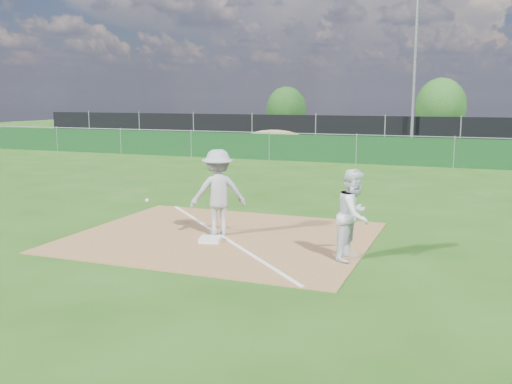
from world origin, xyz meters
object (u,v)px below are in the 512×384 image
at_px(first_base, 210,239).
at_px(car_left, 300,127).
at_px(car_mid, 355,129).
at_px(car_right, 487,135).
at_px(runner, 354,215).
at_px(light_pole, 414,75).
at_px(tree_left, 286,110).
at_px(tree_mid, 441,106).
at_px(play_at_first, 218,192).

bearing_deg(first_base, car_left, 103.14).
height_order(car_mid, car_right, car_mid).
height_order(runner, car_mid, runner).
height_order(light_pole, car_right, light_pole).
height_order(first_base, car_right, car_right).
distance_m(runner, car_left, 28.72).
bearing_deg(runner, car_right, 5.34).
bearing_deg(tree_left, first_base, -74.50).
bearing_deg(runner, light_pole, 14.18).
xyz_separation_m(car_mid, tree_mid, (4.90, 6.34, 1.39)).
distance_m(play_at_first, car_mid, 26.50).
bearing_deg(first_base, tree_mid, 86.00).
xyz_separation_m(first_base, car_mid, (-2.57, 27.00, 0.71)).
relative_size(runner, tree_mid, 0.39).
relative_size(play_at_first, car_mid, 0.54).
height_order(light_pole, tree_mid, light_pole).
bearing_deg(car_mid, tree_left, 34.37).
bearing_deg(light_pole, first_base, -93.98).
relative_size(runner, car_mid, 0.35).
bearing_deg(car_right, tree_left, 75.76).
xyz_separation_m(car_mid, tree_left, (-6.18, 4.54, 1.09)).
height_order(car_mid, tree_left, tree_left).
bearing_deg(tree_mid, car_right, -65.51).
distance_m(car_mid, tree_mid, 8.13).
xyz_separation_m(first_base, runner, (2.91, -0.17, 0.76)).
height_order(first_base, play_at_first, play_at_first).
height_order(play_at_first, car_mid, play_at_first).
bearing_deg(runner, car_left, 29.41).
relative_size(first_base, car_left, 0.08).
xyz_separation_m(car_left, tree_mid, (8.64, 6.31, 1.33)).
height_order(light_pole, car_mid, light_pole).
xyz_separation_m(play_at_first, car_mid, (-2.47, 26.39, -0.14)).
distance_m(play_at_first, tree_mid, 32.84).
height_order(runner, tree_left, tree_left).
xyz_separation_m(first_base, tree_left, (-8.75, 31.53, 1.80)).
height_order(play_at_first, runner, play_at_first).
xyz_separation_m(runner, car_left, (-9.22, 27.20, 0.02)).
relative_size(car_mid, car_right, 1.15).
bearing_deg(car_left, play_at_first, -167.66).
distance_m(car_left, tree_left, 5.22).
bearing_deg(light_pole, runner, -86.50).
bearing_deg(tree_mid, light_pole, -94.03).
relative_size(car_mid, tree_left, 1.28).
xyz_separation_m(car_left, car_right, (11.73, -0.46, -0.25)).
xyz_separation_m(light_pole, tree_left, (-10.29, 9.36, -2.14)).
xyz_separation_m(runner, car_right, (2.50, 26.74, -0.23)).
bearing_deg(car_left, car_mid, -91.37).
bearing_deg(car_right, first_base, 173.58).
relative_size(light_pole, runner, 4.88).
bearing_deg(light_pole, car_mid, 130.46).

